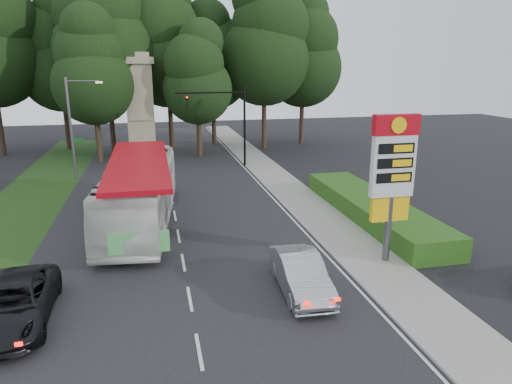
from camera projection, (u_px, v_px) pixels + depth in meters
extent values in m
plane|color=black|center=(191.00, 306.00, 17.42)|extent=(120.00, 120.00, 0.00)
cube|color=black|center=(174.00, 211.00, 28.69)|extent=(14.00, 80.00, 0.02)
cube|color=gray|center=(303.00, 202.00, 30.50)|extent=(3.00, 80.00, 0.12)
cube|color=#193814|center=(34.00, 195.00, 32.28)|extent=(5.00, 50.00, 0.02)
cube|color=#264B14|center=(372.00, 209.00, 27.24)|extent=(3.00, 14.00, 1.20)
cylinder|color=#59595E|center=(388.00, 230.00, 20.84)|extent=(0.32, 0.32, 3.20)
cube|color=yellow|center=(389.00, 209.00, 20.57)|extent=(1.80, 0.25, 1.10)
cube|color=silver|center=(393.00, 166.00, 20.04)|extent=(2.00, 0.35, 2.80)
cube|color=#AC0915|center=(396.00, 125.00, 19.56)|extent=(2.10, 0.40, 0.90)
cylinder|color=yellow|center=(399.00, 125.00, 19.35)|extent=(0.70, 0.05, 0.70)
cube|color=black|center=(397.00, 148.00, 19.64)|extent=(1.70, 0.04, 0.45)
cube|color=black|center=(395.00, 163.00, 19.82)|extent=(1.70, 0.04, 0.45)
cube|color=black|center=(394.00, 178.00, 19.99)|extent=(1.70, 0.04, 0.45)
cylinder|color=black|center=(245.00, 127.00, 40.50)|extent=(0.20, 0.20, 7.20)
cylinder|color=black|center=(210.00, 93.00, 39.05)|extent=(6.00, 0.14, 0.14)
imported|color=black|center=(187.00, 96.00, 38.69)|extent=(0.18, 0.22, 1.10)
sphere|color=#FF0C05|center=(187.00, 97.00, 38.57)|extent=(0.18, 0.18, 0.18)
cylinder|color=#59595E|center=(71.00, 130.00, 35.46)|extent=(0.20, 0.20, 8.00)
cylinder|color=#59595E|center=(82.00, 81.00, 34.73)|extent=(2.40, 0.12, 0.12)
cube|color=#FFE599|center=(99.00, 82.00, 35.01)|extent=(0.50, 0.22, 0.14)
cube|color=#0C591E|center=(78.00, 140.00, 35.77)|extent=(0.85, 0.04, 0.22)
cube|color=#0C591E|center=(73.00, 143.00, 36.18)|extent=(0.04, 0.85, 0.22)
cube|color=gray|center=(141.00, 112.00, 43.96)|extent=(2.50, 2.50, 9.00)
cube|color=gray|center=(137.00, 60.00, 42.67)|extent=(3.00, 3.00, 0.60)
cube|color=gray|center=(137.00, 55.00, 42.54)|extent=(2.20, 2.20, 0.50)
cylinder|color=#2D2116|center=(0.00, 124.00, 46.01)|extent=(0.50, 0.50, 6.30)
cylinder|color=#2D2116|center=(67.00, 124.00, 49.30)|extent=(0.50, 0.50, 5.40)
sphere|color=black|center=(61.00, 71.00, 47.81)|extent=(8.40, 8.40, 8.40)
sphere|color=black|center=(58.00, 41.00, 47.01)|extent=(7.20, 7.20, 7.20)
sphere|color=black|center=(55.00, 15.00, 46.32)|extent=(5.40, 5.40, 5.40)
cylinder|color=#2D2116|center=(112.00, 122.00, 46.47)|extent=(0.50, 0.50, 6.48)
sphere|color=black|center=(106.00, 54.00, 44.68)|extent=(10.08, 10.08, 10.08)
sphere|color=black|center=(103.00, 15.00, 43.72)|extent=(8.64, 8.64, 8.64)
cylinder|color=#2D2116|center=(171.00, 121.00, 49.71)|extent=(0.50, 0.50, 5.94)
sphere|color=black|center=(168.00, 63.00, 48.07)|extent=(9.24, 9.24, 9.24)
sphere|color=black|center=(166.00, 30.00, 47.19)|extent=(7.92, 7.92, 7.92)
sphere|color=black|center=(165.00, 1.00, 46.43)|extent=(5.94, 5.94, 5.94)
cylinder|color=#2D2116|center=(214.00, 121.00, 52.76)|extent=(0.50, 0.50, 5.22)
sphere|color=black|center=(213.00, 73.00, 51.32)|extent=(8.12, 8.12, 8.12)
sphere|color=black|center=(212.00, 46.00, 50.54)|extent=(6.96, 6.96, 6.96)
sphere|color=black|center=(211.00, 23.00, 49.88)|extent=(5.22, 5.22, 5.22)
cylinder|color=#2D2116|center=(264.00, 120.00, 49.95)|extent=(0.50, 0.50, 6.12)
sphere|color=black|center=(264.00, 60.00, 48.26)|extent=(9.52, 9.52, 9.52)
sphere|color=black|center=(264.00, 26.00, 47.35)|extent=(8.16, 8.16, 8.16)
cylinder|color=#2D2116|center=(302.00, 119.00, 52.98)|extent=(0.50, 0.50, 5.58)
sphere|color=black|center=(303.00, 68.00, 51.44)|extent=(8.68, 8.68, 8.68)
sphere|color=black|center=(304.00, 39.00, 50.61)|extent=(7.44, 7.44, 7.44)
sphere|color=black|center=(304.00, 14.00, 49.90)|extent=(5.58, 5.58, 5.58)
cylinder|color=#2D2116|center=(98.00, 137.00, 42.74)|extent=(0.50, 0.50, 4.68)
sphere|color=black|center=(93.00, 85.00, 41.45)|extent=(7.28, 7.28, 7.28)
sphere|color=black|center=(91.00, 55.00, 40.75)|extent=(6.24, 6.24, 6.24)
sphere|color=black|center=(88.00, 29.00, 40.16)|extent=(4.68, 4.68, 4.68)
cylinder|color=#2D2116|center=(199.00, 135.00, 45.30)|extent=(0.50, 0.50, 4.32)
sphere|color=black|center=(198.00, 89.00, 44.11)|extent=(6.72, 6.72, 6.72)
sphere|color=black|center=(197.00, 64.00, 43.46)|extent=(5.76, 5.76, 5.76)
sphere|color=black|center=(196.00, 41.00, 42.91)|extent=(4.32, 4.32, 4.32)
imported|color=white|center=(141.00, 192.00, 26.04)|extent=(4.54, 13.63, 3.72)
imported|color=#ADAFB5|center=(301.00, 274.00, 18.29)|extent=(1.86, 4.79, 1.56)
imported|color=black|center=(13.00, 303.00, 16.05)|extent=(2.70, 5.59, 1.53)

